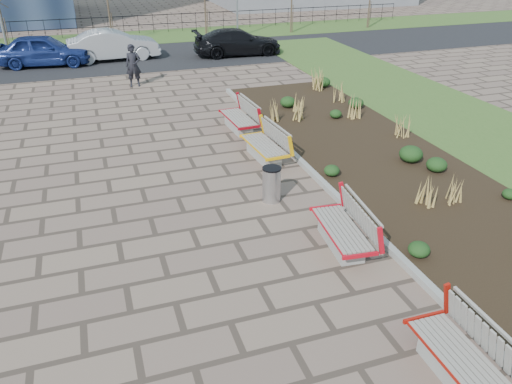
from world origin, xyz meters
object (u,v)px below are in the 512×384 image
object	(u,v)px
bench_c	(264,143)
bench_d	(238,116)
car_blue	(43,50)
car_silver	(113,45)
pedestrian	(133,66)
bench_a	(464,357)
car_black	(238,42)
bench_b	(342,226)
litter_bin	(272,185)

from	to	relation	value
bench_c	bench_d	world-z (taller)	same
car_blue	car_silver	xyz separation A→B (m)	(3.53, 0.25, -0.01)
pedestrian	car_blue	size ratio (longest dim) A/B	0.40
bench_d	bench_c	bearing A→B (deg)	-93.22
bench_a	car_silver	size ratio (longest dim) A/B	0.44
car_blue	car_black	size ratio (longest dim) A/B	0.95
bench_b	bench_c	distance (m)	5.11
litter_bin	pedestrian	xyz separation A→B (m)	(-2.07, 12.19, 0.47)
pedestrian	car_silver	distance (m)	5.64
bench_c	car_blue	bearing A→B (deg)	110.17
litter_bin	car_blue	xyz separation A→B (m)	(-6.04, 17.55, 0.36)
car_blue	litter_bin	bearing A→B (deg)	-153.23
bench_b	car_silver	distance (m)	20.53
pedestrian	car_silver	xyz separation A→B (m)	(-0.44, 5.62, -0.12)
bench_a	pedestrian	xyz separation A→B (m)	(-2.79, 18.65, 0.43)
litter_bin	car_black	xyz separation A→B (m)	(4.19, 16.85, 0.27)
bench_d	car_black	size ratio (longest dim) A/B	0.43
car_black	car_blue	bearing A→B (deg)	88.53
litter_bin	pedestrian	world-z (taller)	pedestrian
litter_bin	car_blue	distance (m)	18.57
bench_b	bench_d	size ratio (longest dim) A/B	1.00
bench_b	bench_c	world-z (taller)	same
litter_bin	bench_d	bearing A→B (deg)	82.25
pedestrian	car_black	xyz separation A→B (m)	(6.25, 4.66, -0.20)
bench_a	car_black	size ratio (longest dim) A/B	0.43
litter_bin	car_silver	xyz separation A→B (m)	(-2.51, 17.81, 0.35)
car_silver	bench_d	bearing A→B (deg)	-168.51
car_silver	bench_a	bearing A→B (deg)	-175.41
bench_c	car_blue	world-z (taller)	car_blue
bench_c	car_blue	size ratio (longest dim) A/B	0.45
litter_bin	car_silver	distance (m)	17.99
pedestrian	car_silver	world-z (taller)	pedestrian
bench_b	bench_d	distance (m)	7.77
bench_c	pedestrian	size ratio (longest dim) A/B	1.13
bench_a	bench_b	bearing A→B (deg)	90.89
bench_a	car_silver	distance (m)	24.48
pedestrian	car_black	distance (m)	7.80
bench_c	bench_a	bearing A→B (deg)	-94.20
litter_bin	car_black	size ratio (longest dim) A/B	0.19
car_blue	car_silver	world-z (taller)	car_blue
bench_a	litter_bin	xyz separation A→B (m)	(-0.72, 6.46, -0.04)
bench_d	litter_bin	world-z (taller)	bench_d
bench_d	litter_bin	distance (m)	5.35
bench_b	litter_bin	distance (m)	2.57
bench_a	bench_c	xyz separation A→B (m)	(0.00, 9.10, 0.00)
litter_bin	car_black	bearing A→B (deg)	76.05
bench_a	bench_b	xyz separation A→B (m)	(0.00, 3.99, 0.00)
bench_d	litter_bin	bearing A→B (deg)	-100.97
pedestrian	car_black	size ratio (longest dim) A/B	0.38
pedestrian	car_blue	xyz separation A→B (m)	(-3.97, 5.36, -0.11)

